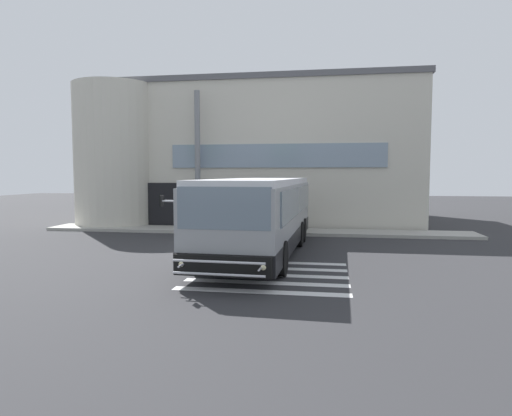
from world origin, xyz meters
name	(u,v)px	position (x,y,z in m)	size (l,w,h in m)	color
ground_plane	(232,249)	(0.00, 0.00, -0.01)	(80.00, 90.00, 0.02)	#2B2B2D
bay_paint_stripes	(270,275)	(2.00, -4.20, 0.00)	(4.40, 3.96, 0.01)	silver
terminal_building	(260,157)	(-0.67, 11.53, 4.00)	(18.78, 13.80, 8.01)	beige
boarding_curb	(253,231)	(0.00, 4.80, 0.07)	(20.98, 2.00, 0.15)	#9E9B93
entry_support_column	(198,159)	(-2.97, 5.40, 3.62)	(0.28, 0.28, 6.93)	slate
bus_main_foreground	(261,217)	(1.26, -0.99, 1.33)	(3.36, 10.71, 2.70)	gray
passenger_near_column	(211,210)	(-2.17, 4.94, 1.08)	(0.55, 0.35, 1.68)	#2D2D33
passenger_by_doorway	(236,210)	(-0.88, 4.81, 1.11)	(0.59, 0.40, 1.68)	#1E2338
passenger_at_curb_edge	(251,211)	(-0.08, 4.68, 1.08)	(0.44, 0.44, 1.68)	#2D2D33
safety_bollard_yellow	(229,226)	(-0.93, 3.60, 0.45)	(0.18, 0.18, 0.90)	yellow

